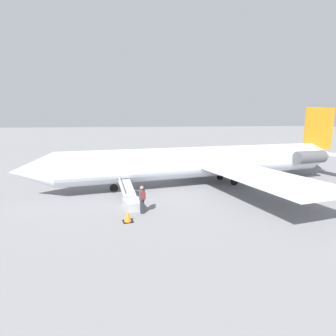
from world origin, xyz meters
TOP-DOWN VIEW (x-y plane):
  - ground_plane at (0.00, 0.00)m, footprint 600.00×600.00m
  - airplane_main at (-0.97, -0.01)m, footprint 31.14×23.44m
  - boarding_stairs at (7.36, 3.95)m, footprint 1.12×4.03m
  - passenger at (7.03, 5.67)m, footprint 0.36×0.54m
  - traffic_cone_near_stairs at (8.13, 6.73)m, footprint 0.58×0.58m

SIDE VIEW (x-z plane):
  - ground_plane at x=0.00m, z-range 0.00..0.00m
  - traffic_cone_near_stairs at x=8.13m, z-range -0.02..0.61m
  - boarding_stairs at x=7.36m, z-range -0.49..1.25m
  - passenger at x=7.03m, z-range 0.13..1.87m
  - airplane_main at x=-0.97m, z-range -1.42..5.64m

